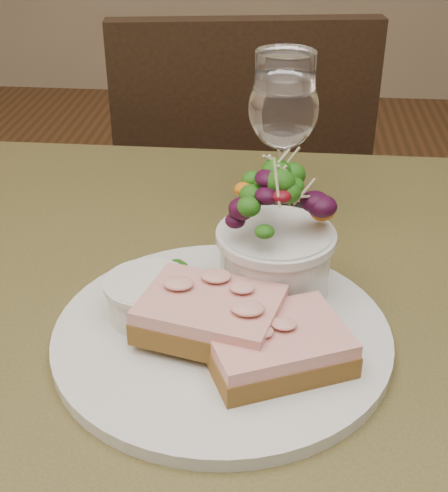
# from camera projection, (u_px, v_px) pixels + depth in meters

# --- Properties ---
(cafe_table) EXTENTS (0.80, 0.80, 0.75)m
(cafe_table) POSITION_uv_depth(u_px,v_px,m) (230.00, 403.00, 0.67)
(cafe_table) COLOR #3E3A1A
(cafe_table) RESTS_ON ground
(chair_far) EXTENTS (0.48, 0.48, 0.90)m
(chair_far) POSITION_uv_depth(u_px,v_px,m) (235.00, 292.00, 1.47)
(chair_far) COLOR black
(chair_far) RESTS_ON ground
(dinner_plate) EXTENTS (0.29, 0.29, 0.01)m
(dinner_plate) POSITION_uv_depth(u_px,v_px,m) (222.00, 335.00, 0.59)
(dinner_plate) COLOR silver
(dinner_plate) RESTS_ON cafe_table
(sandwich_front) EXTENTS (0.13, 0.12, 0.03)m
(sandwich_front) POSITION_uv_depth(u_px,v_px,m) (276.00, 345.00, 0.54)
(sandwich_front) COLOR #472E13
(sandwich_front) RESTS_ON dinner_plate
(sandwich_back) EXTENTS (0.13, 0.11, 0.03)m
(sandwich_back) POSITION_uv_depth(u_px,v_px,m) (211.00, 315.00, 0.57)
(sandwich_back) COLOR #472E13
(sandwich_back) RESTS_ON dinner_plate
(ramekin) EXTENTS (0.07, 0.07, 0.04)m
(ramekin) POSITION_uv_depth(u_px,v_px,m) (148.00, 296.00, 0.60)
(ramekin) COLOR beige
(ramekin) RESTS_ON dinner_plate
(salad_bowl) EXTENTS (0.10, 0.10, 0.13)m
(salad_bowl) POSITION_uv_depth(u_px,v_px,m) (276.00, 233.00, 0.61)
(salad_bowl) COLOR silver
(salad_bowl) RESTS_ON dinner_plate
(garnish) EXTENTS (0.05, 0.04, 0.02)m
(garnish) POSITION_uv_depth(u_px,v_px,m) (155.00, 271.00, 0.65)
(garnish) COLOR #14380A
(garnish) RESTS_ON dinner_plate
(wine_glass) EXTENTS (0.08, 0.08, 0.18)m
(wine_glass) POSITION_uv_depth(u_px,v_px,m) (283.00, 113.00, 0.73)
(wine_glass) COLOR white
(wine_glass) RESTS_ON cafe_table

